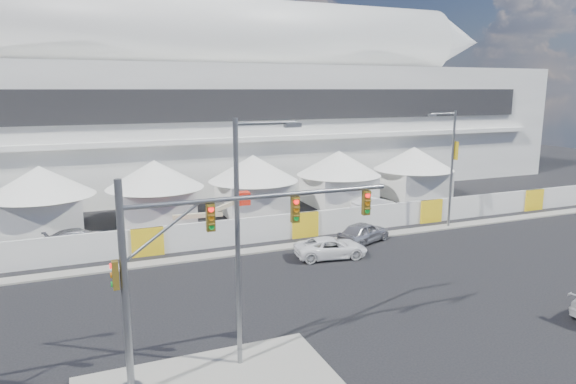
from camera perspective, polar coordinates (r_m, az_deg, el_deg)
name	(u,v)px	position (r m, az deg, el deg)	size (l,w,h in m)	color
ground	(314,328)	(25.88, 2.90, -14.85)	(160.00, 160.00, 0.00)	black
far_curb	(463,225)	(46.35, 18.92, -3.45)	(80.00, 1.20, 0.12)	gray
stadium	(236,105)	(65.23, -5.79, 9.59)	(80.00, 24.80, 21.98)	silver
tent_row	(206,182)	(46.90, -9.09, 1.07)	(53.40, 8.40, 5.40)	white
hoarding_fence	(304,225)	(40.27, 1.84, -3.64)	(70.00, 0.25, 2.00)	silver
scaffold_tower	(497,127)	(80.06, 22.24, 6.66)	(4.40, 4.40, 12.00)	#595B60
sedan_silver	(363,232)	(39.24, 8.39, -4.45)	(4.75, 1.91, 1.62)	#A8A7AC
pickup_curb	(331,248)	(35.65, 4.79, -6.18)	(5.04, 2.32, 1.40)	white
lot_car_a	(374,204)	(49.40, 9.51, -1.32)	(4.28, 1.49, 1.41)	white
lot_car_b	(450,204)	(51.39, 17.51, -1.26)	(3.82, 1.54, 1.30)	black
lot_car_c	(78,238)	(40.94, -22.26, -4.72)	(4.69, 1.91, 1.36)	#9C9CA0
traffic_mast	(185,272)	(19.76, -11.33, -8.70)	(11.11, 0.80, 8.25)	gray
streetlight_median	(244,227)	(20.63, -4.93, -3.92)	(2.82, 0.28, 10.20)	slate
streetlight_curb	(450,161)	(44.11, 17.56, 3.30)	(2.88, 0.65, 9.72)	gray
boom_lift	(191,229)	(39.80, -10.68, -4.07)	(7.10, 1.80, 3.59)	red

